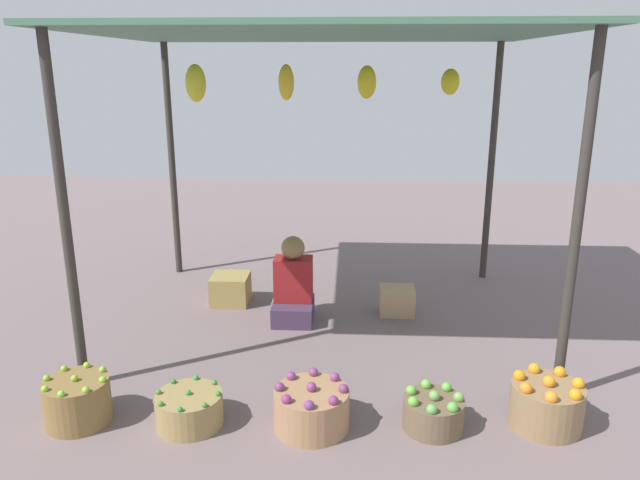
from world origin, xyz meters
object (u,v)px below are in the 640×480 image
object	(u,v)px
wooden_crate_stacked_rear	(397,301)
basket_oranges	(546,404)
basket_limes	(77,401)
vendor_person	(293,288)
basket_purple_onions	(312,408)
basket_green_chilies	(189,409)
wooden_crate_near_vendor	(231,289)
basket_green_apples	(433,412)

from	to	relation	value
wooden_crate_stacked_rear	basket_oranges	bearing A→B (deg)	-65.07
wooden_crate_stacked_rear	basket_limes	bearing A→B (deg)	-139.18
wooden_crate_stacked_rear	vendor_person	bearing A→B (deg)	-169.30
basket_purple_onions	basket_oranges	xyz separation A→B (m)	(1.50, 0.10, 0.01)
basket_limes	basket_green_chilies	bearing A→B (deg)	0.47
basket_limes	basket_oranges	world-z (taller)	basket_oranges
basket_green_chilies	basket_oranges	bearing A→B (deg)	2.70
vendor_person	wooden_crate_stacked_rear	world-z (taller)	vendor_person
wooden_crate_near_vendor	basket_oranges	bearing A→B (deg)	-38.99
basket_green_chilies	wooden_crate_stacked_rear	bearing A→B (deg)	52.25
basket_limes	wooden_crate_stacked_rear	bearing A→B (deg)	40.82
basket_limes	basket_oranges	bearing A→B (deg)	2.16
basket_limes	wooden_crate_near_vendor	size ratio (longest dim) A/B	1.18
basket_purple_onions	basket_green_apples	bearing A→B (deg)	2.59
basket_limes	basket_purple_onions	distance (m)	1.52
basket_green_apples	basket_oranges	size ratio (longest dim) A/B	0.85
basket_limes	wooden_crate_near_vendor	xyz separation A→B (m)	(0.59, 2.08, -0.01)
basket_limes	vendor_person	bearing A→B (deg)	54.07
wooden_crate_stacked_rear	basket_green_chilies	bearing A→B (deg)	-127.75
basket_limes	basket_green_apples	world-z (taller)	basket_limes
vendor_person	basket_oranges	size ratio (longest dim) A/B	1.71
basket_green_chilies	wooden_crate_near_vendor	world-z (taller)	wooden_crate_near_vendor
vendor_person	wooden_crate_near_vendor	world-z (taller)	vendor_person
vendor_person	basket_green_apples	distance (m)	1.98
basket_green_apples	vendor_person	bearing A→B (deg)	122.28
basket_green_chilies	basket_purple_onions	xyz separation A→B (m)	(0.79, 0.01, 0.03)
vendor_person	wooden_crate_near_vendor	xyz separation A→B (m)	(-0.65, 0.36, -0.16)
basket_green_chilies	wooden_crate_near_vendor	xyz separation A→B (m)	(-0.14, 2.07, 0.03)
wooden_crate_near_vendor	basket_green_chilies	bearing A→B (deg)	-86.15
vendor_person	basket_green_apples	world-z (taller)	vendor_person
wooden_crate_near_vendor	wooden_crate_stacked_rear	size ratio (longest dim) A/B	1.11
basket_limes	basket_oranges	xyz separation A→B (m)	(3.02, 0.11, 0.00)
basket_purple_onions	wooden_crate_near_vendor	size ratio (longest dim) A/B	1.36
basket_green_apples	basket_purple_onions	bearing A→B (deg)	-177.41
vendor_person	wooden_crate_near_vendor	distance (m)	0.76
basket_green_apples	wooden_crate_stacked_rear	distance (m)	1.85
vendor_person	wooden_crate_near_vendor	size ratio (longest dim) A/B	2.20
basket_green_chilies	basket_limes	bearing A→B (deg)	-179.53
wooden_crate_near_vendor	basket_green_apples	bearing A→B (deg)	-50.02
wooden_crate_stacked_rear	basket_green_apples	bearing A→B (deg)	-86.84
wooden_crate_near_vendor	basket_limes	bearing A→B (deg)	-105.88
basket_oranges	wooden_crate_stacked_rear	distance (m)	1.96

